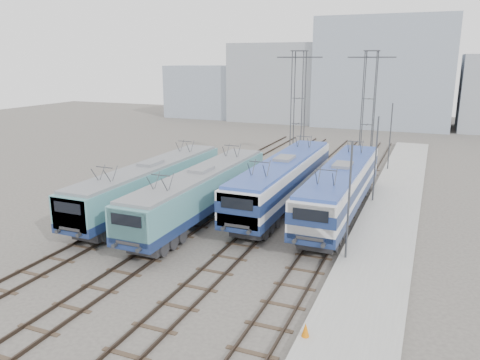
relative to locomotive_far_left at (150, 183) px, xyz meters
name	(u,v)px	position (x,y,z in m)	size (l,w,h in m)	color
ground	(195,252)	(6.75, -5.68, -2.21)	(160.00, 160.00, 0.00)	#514C47
platform	(385,229)	(16.95, 2.32, -2.06)	(4.00, 70.00, 0.30)	#9E9E99
locomotive_far_left	(150,183)	(0.00, 0.00, 0.00)	(2.80, 17.67, 3.33)	navy
locomotive_center_left	(200,191)	(4.50, -0.49, 0.01)	(2.81, 17.77, 3.34)	navy
locomotive_center_right	(283,178)	(9.00, 4.62, 0.17)	(2.95, 18.67, 3.51)	navy
locomotive_far_right	(341,186)	(13.50, 4.21, 0.14)	(2.91, 18.41, 3.46)	navy
catenary_tower_west	(298,107)	(6.75, 16.32, 4.44)	(4.50, 1.20, 12.00)	#3F4247
catenary_tower_east	(368,108)	(13.25, 18.32, 4.44)	(4.50, 1.20, 12.00)	#3F4247
mast_front	(349,204)	(15.35, -3.68, 1.29)	(0.12, 0.12, 7.00)	#3F4247
mast_mid	(375,161)	(15.35, 8.32, 1.29)	(0.12, 0.12, 7.00)	#3F4247
mast_rear	(390,138)	(15.35, 20.32, 1.29)	(0.12, 0.12, 7.00)	#3F4247
safety_cone	(305,330)	(15.25, -12.20, -1.60)	(0.33, 0.33, 0.61)	#D36908
building_west	(283,83)	(-7.25, 56.32, 4.79)	(18.00, 12.00, 14.00)	#8E959F
building_center	(385,73)	(10.75, 56.32, 6.79)	(22.00, 14.00, 18.00)	#8B98A8
building_far_west	(207,91)	(-23.25, 56.32, 2.79)	(14.00, 10.00, 10.00)	#8B98A8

